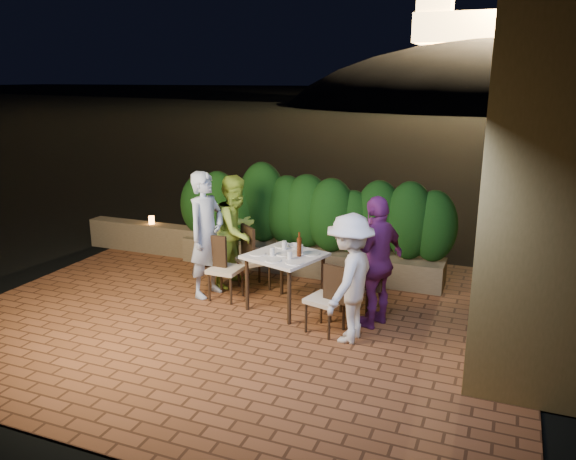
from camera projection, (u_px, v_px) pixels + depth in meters
The scene contains 32 objects.
ground at pixel (227, 329), 6.86m from camera, with size 400.00×400.00×0.00m, color black.
terrace_floor at pixel (245, 318), 7.32m from camera, with size 7.00×6.00×0.15m, color brown.
building_wall at pixel (567, 117), 6.70m from camera, with size 1.60×5.00×5.00m, color olive.
window_pane at pixel (492, 161), 6.67m from camera, with size 0.08×1.00×1.40m, color black.
window_frame at pixel (491, 161), 6.67m from camera, with size 0.06×1.15×1.55m, color black.
planter at pixel (307, 260), 8.79m from camera, with size 4.20×0.55×0.40m, color brown.
hedge at pixel (307, 213), 8.60m from camera, with size 4.00×0.70×1.10m, color #10370F, non-canonical shape.
parapet at pixel (147, 237), 9.85m from camera, with size 2.20×0.30×0.50m, color brown.
hill at pixel (503, 144), 60.95m from camera, with size 52.00×40.00×22.00m, color black.
fortress at pixel (517, 1), 57.14m from camera, with size 26.00×8.00×8.00m, color #FFCC7A, non-canonical shape.
dining_table at pixel (285, 281), 7.35m from camera, with size 0.86×0.86×0.75m, color white, non-canonical shape.
plate_nw at pixel (257, 254), 7.26m from camera, with size 0.21×0.21×0.01m, color white.
plate_sw at pixel (283, 246), 7.59m from camera, with size 0.23×0.23×0.01m, color white.
plate_ne at pixel (294, 262), 6.91m from camera, with size 0.22×0.22×0.01m, color white.
plate_se at pixel (311, 253), 7.26m from camera, with size 0.23×0.23×0.01m, color white.
plate_centre at pixel (284, 254), 7.25m from camera, with size 0.21×0.21×0.01m, color white.
plate_front at pixel (273, 260), 7.00m from camera, with size 0.21×0.21×0.01m, color white.
glass_nw at pixel (272, 251), 7.19m from camera, with size 0.06×0.06×0.11m, color silver.
glass_sw at pixel (284, 245), 7.44m from camera, with size 0.07×0.07×0.12m, color silver.
glass_ne at pixel (290, 255), 7.04m from camera, with size 0.06×0.06×0.11m, color silver.
glass_se at pixel (300, 249), 7.26m from camera, with size 0.07×0.07×0.12m, color silver.
beer_bottle at pixel (299, 244), 7.14m from camera, with size 0.06×0.06×0.32m, color #4A200C, non-canonical shape.
bowl at pixel (295, 246), 7.53m from camera, with size 0.18×0.18×0.04m, color white.
chair_left_front at pixel (225, 268), 7.66m from camera, with size 0.41×0.41×0.89m, color black, non-canonical shape.
chair_left_back at pixel (254, 259), 8.04m from camera, with size 0.41×0.41×0.89m, color black, non-canonical shape.
chair_right_front at pixel (325, 298), 6.66m from camera, with size 0.40×0.40×0.86m, color black, non-canonical shape.
chair_right_back at pixel (349, 285), 6.97m from camera, with size 0.43×0.43×0.93m, color black, non-canonical shape.
diner_blue at pixel (207, 235), 7.70m from camera, with size 0.64×0.42×1.75m, color #A4B7D3.
diner_green at pixel (236, 231), 8.13m from camera, with size 0.79×0.62×1.63m, color #B3DE45.
diner_white at pixel (349, 279), 6.37m from camera, with size 0.97×0.56×1.50m, color silver.
diner_purple at pixel (377, 262), 6.76m from camera, with size 0.95×0.40×1.62m, color #682369.
parapet_lamp at pixel (151, 220), 9.72m from camera, with size 0.10×0.10×0.14m, color orange.
Camera 1 is at (3.03, -5.58, 2.96)m, focal length 35.00 mm.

